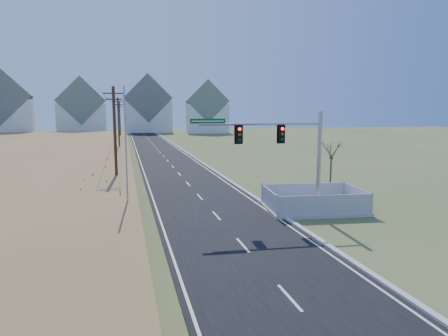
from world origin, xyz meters
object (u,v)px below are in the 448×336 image
Objects in this scene: fence_enclosure at (313,206)px; traffic_signal_mast at (292,153)px; open_sign at (322,212)px; bare_tree at (332,149)px; flagpole at (127,168)px.

traffic_signal_mast is at bearing -142.96° from fence_enclosure.
fence_enclosure is (2.35, 1.39, -3.96)m from traffic_signal_mast.
open_sign is 0.15× the size of bare_tree.
traffic_signal_mast is at bearing -135.43° from bare_tree.
open_sign is at bearing -122.67° from bare_tree.
traffic_signal_mast is 4.37m from open_sign.
flagpole is at bearing -175.24° from fence_enclosure.
fence_enclosure is 1.52× the size of bare_tree.
flagpole reaches higher than open_sign.
flagpole is 1.80× the size of bare_tree.
fence_enclosure is at bearing 88.17° from open_sign.
fence_enclosure is at bearing 35.18° from traffic_signal_mast.
traffic_signal_mast is 12.39× the size of open_sign.
traffic_signal_mast is at bearing -9.58° from flagpole.
fence_enclosure is 10.23× the size of open_sign.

